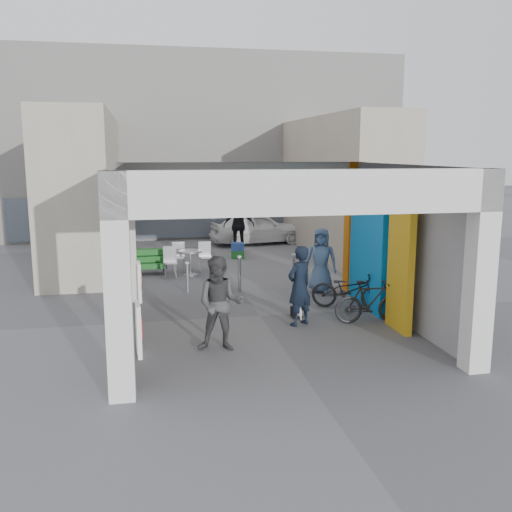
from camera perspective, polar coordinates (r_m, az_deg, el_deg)
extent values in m
plane|color=#5C5C62|center=(13.36, 0.40, -5.99)|extent=(90.00, 90.00, 0.00)
cube|color=silver|center=(8.79, -13.65, -3.18)|extent=(0.40, 0.40, 3.50)
cube|color=silver|center=(14.69, -12.75, 2.25)|extent=(0.40, 0.40, 3.50)
cube|color=silver|center=(10.41, 21.50, -1.52)|extent=(0.40, 0.40, 3.50)
cube|color=orange|center=(15.71, 9.70, 2.88)|extent=(0.40, 0.40, 3.50)
plane|color=beige|center=(11.73, -13.08, 0.22)|extent=(0.00, 6.40, 6.40)
plane|color=#9B9AA0|center=(12.99, 14.40, 1.13)|extent=(0.00, 6.40, 6.40)
cube|color=#0D7EDA|center=(14.00, 11.12, 0.47)|extent=(0.15, 2.00, 2.80)
cube|color=gold|center=(12.39, 14.27, -0.95)|extent=(0.15, 1.00, 2.80)
plane|color=#B5B6B0|center=(11.84, 1.41, 9.09)|extent=(6.40, 6.40, 0.00)
cube|color=silver|center=(14.84, -1.20, 8.01)|extent=(6.40, 0.30, 0.70)
cube|color=silver|center=(8.90, 5.71, 6.35)|extent=(6.40, 0.30, 0.70)
cube|color=silver|center=(15.01, -1.31, 7.85)|extent=(4.20, 0.05, 0.55)
cube|color=silver|center=(26.68, -5.77, 10.86)|extent=(18.00, 4.00, 8.00)
cube|color=#515966|center=(24.79, -5.18, 3.96)|extent=(16.20, 0.06, 1.80)
cube|color=white|center=(24.53, -9.95, 8.00)|extent=(2.60, 0.06, 0.50)
cube|color=red|center=(24.87, -1.78, 8.18)|extent=(2.20, 0.06, 0.50)
cube|color=#B0A892|center=(20.18, -16.76, 6.37)|extent=(2.00, 9.00, 5.00)
cube|color=#B0A892|center=(21.30, 8.28, 6.89)|extent=(2.00, 9.00, 5.00)
cylinder|color=#989BA0|center=(15.52, -6.87, -2.17)|extent=(0.09, 0.09, 0.82)
cylinder|color=#989BA0|center=(15.52, -1.67, -1.82)|extent=(0.09, 0.09, 0.97)
cylinder|color=#989BA0|center=(15.94, 3.78, -1.53)|extent=(0.09, 0.09, 0.95)
cube|color=silver|center=(10.94, -11.66, -7.20)|extent=(0.11, 0.55, 1.00)
cube|color=red|center=(10.93, -11.46, -6.95)|extent=(0.06, 0.39, 0.40)
cube|color=silver|center=(14.83, -11.60, -2.55)|extent=(0.11, 0.55, 1.00)
cube|color=red|center=(14.81, -11.45, -2.36)|extent=(0.06, 0.39, 0.40)
cylinder|color=#A8A8AD|center=(17.69, -6.58, -0.73)|extent=(0.06, 0.06, 0.75)
cylinder|color=#A8A8AD|center=(17.76, -6.56, -1.88)|extent=(0.46, 0.46, 0.02)
cylinder|color=#A8A8AD|center=(17.62, -6.61, 0.47)|extent=(0.73, 0.73, 0.05)
cube|color=#A8A8AD|center=(17.47, -8.55, -1.38)|extent=(0.40, 0.40, 0.47)
cube|color=#A8A8AD|center=(17.57, -8.63, 0.22)|extent=(0.40, 0.05, 0.47)
cube|color=#A8A8AD|center=(18.27, -5.08, -0.79)|extent=(0.40, 0.40, 0.47)
cube|color=#A8A8AD|center=(18.37, -5.17, 0.74)|extent=(0.40, 0.05, 0.47)
cube|color=#A8A8AD|center=(18.30, -7.71, -0.82)|extent=(0.40, 0.40, 0.47)
cube|color=#A8A8AD|center=(18.41, -7.78, 0.70)|extent=(0.40, 0.05, 0.47)
cube|color=black|center=(18.11, -10.73, -1.32)|extent=(1.16, 0.58, 0.29)
cube|color=#18561E|center=(17.94, -10.74, -0.96)|extent=(0.97, 0.34, 0.17)
cube|color=#18561E|center=(18.05, -10.77, -0.27)|extent=(0.97, 0.34, 0.17)
cube|color=#18561E|center=(18.15, -10.80, 0.41)|extent=(0.97, 0.34, 0.17)
cube|color=#18561E|center=(20.42, -1.85, 0.17)|extent=(0.49, 0.40, 0.28)
cube|color=#26448C|center=(20.38, -1.85, 0.95)|extent=(0.49, 0.40, 0.28)
cube|color=black|center=(13.25, 4.07, -5.63)|extent=(0.23, 0.30, 0.23)
cube|color=black|center=(13.09, 4.22, -5.06)|extent=(0.18, 0.15, 0.34)
cube|color=silver|center=(13.02, 4.31, -5.32)|extent=(0.14, 0.03, 0.32)
cylinder|color=silver|center=(13.06, 4.06, -5.79)|extent=(0.04, 0.04, 0.27)
cylinder|color=silver|center=(13.09, 4.51, -5.76)|extent=(0.04, 0.04, 0.27)
sphere|color=black|center=(13.02, 4.25, -4.20)|extent=(0.18, 0.18, 0.18)
cube|color=silver|center=(12.94, 4.36, -4.39)|extent=(0.08, 0.11, 0.06)
cone|color=black|center=(13.02, 4.01, -3.81)|extent=(0.07, 0.07, 0.08)
cone|color=black|center=(13.05, 4.41, -3.79)|extent=(0.07, 0.07, 0.08)
imported|color=black|center=(12.47, 4.38, -3.00)|extent=(0.77, 0.68, 1.77)
imported|color=#434346|center=(10.90, -3.61, -4.79)|extent=(1.04, 0.90, 1.84)
imported|color=#4F6F99|center=(15.46, 6.50, -0.44)|extent=(1.00, 0.83, 1.75)
imported|color=black|center=(21.69, -1.72, 3.08)|extent=(1.22, 0.60, 2.00)
imported|color=black|center=(13.97, 9.27, -3.36)|extent=(1.90, 1.43, 0.95)
imported|color=black|center=(12.94, 11.38, -4.50)|extent=(1.65, 0.57, 0.97)
imported|color=white|center=(23.56, 0.14, 2.84)|extent=(4.08, 2.12, 1.33)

